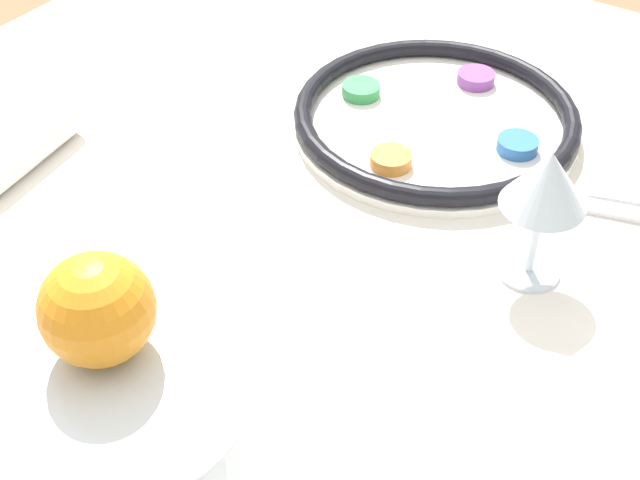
{
  "coord_description": "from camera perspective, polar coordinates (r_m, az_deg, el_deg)",
  "views": [
    {
      "loc": [
        0.49,
        0.42,
        1.3
      ],
      "look_at": [
        -0.01,
        0.08,
        0.77
      ],
      "focal_mm": 50.0,
      "sensor_mm": 36.0,
      "label": 1
    }
  ],
  "objects": [
    {
      "name": "dining_table",
      "position": [
        1.13,
        -3.64,
        -14.19
      ],
      "size": [
        1.35,
        1.08,
        0.73
      ],
      "color": "silver",
      "rests_on": "ground_plane"
    },
    {
      "name": "seder_plate",
      "position": [
        1.01,
        7.43,
        7.77
      ],
      "size": [
        0.32,
        0.32,
        0.03
      ],
      "color": "white",
      "rests_on": "dining_table"
    },
    {
      "name": "wine_glass",
      "position": [
        0.78,
        14.28,
        3.48
      ],
      "size": [
        0.08,
        0.08,
        0.14
      ],
      "color": "silver",
      "rests_on": "dining_table"
    },
    {
      "name": "fruit_stand",
      "position": [
        0.62,
        -12.36,
        -11.22
      ],
      "size": [
        0.17,
        0.17,
        0.12
      ],
      "color": "silver",
      "rests_on": "dining_table"
    },
    {
      "name": "orange_fruit",
      "position": [
        0.59,
        -14.08,
        -4.34
      ],
      "size": [
        0.08,
        0.08,
        0.08
      ],
      "color": "orange",
      "rests_on": "fruit_stand"
    },
    {
      "name": "napkin_roll",
      "position": [
        0.98,
        -19.16,
        4.86
      ],
      "size": [
        0.19,
        0.07,
        0.04
      ],
      "color": "white",
      "rests_on": "dining_table"
    }
  ]
}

